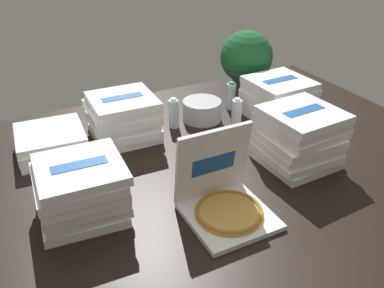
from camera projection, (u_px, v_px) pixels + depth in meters
name	position (u px, v px, depth m)	size (l,w,h in m)	color
ground_plane	(204.00, 174.00, 2.30)	(3.20, 2.40, 0.02)	black
open_pizza_box	(224.00, 199.00, 1.96)	(0.39, 0.40, 0.41)	white
pizza_stack_right_near	(123.00, 117.00, 2.58)	(0.42, 0.42, 0.28)	white
pizza_stack_right_far	(81.00, 190.00, 1.92)	(0.43, 0.43, 0.28)	white
pizza_stack_right_mid	(299.00, 137.00, 2.32)	(0.42, 0.41, 0.33)	white
pizza_stack_left_far	(279.00, 99.00, 2.83)	(0.42, 0.42, 0.28)	white
pizza_stack_center_far	(51.00, 142.00, 2.46)	(0.42, 0.44, 0.14)	white
ice_bucket	(202.00, 110.00, 2.84)	(0.27, 0.27, 0.14)	#B7BABF
water_bottle_0	(174.00, 113.00, 2.73)	(0.07, 0.07, 0.21)	silver
water_bottle_1	(237.00, 113.00, 2.73)	(0.07, 0.07, 0.21)	white
water_bottle_2	(231.00, 96.00, 2.98)	(0.07, 0.07, 0.21)	silver
potted_plant	(246.00, 59.00, 3.13)	(0.40, 0.40, 0.50)	#513323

